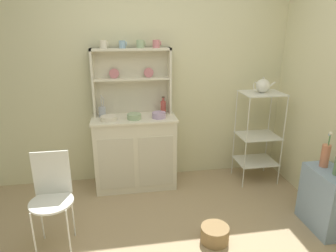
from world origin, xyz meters
TOP-DOWN VIEW (x-y plane):
  - wall_back at (0.00, 1.62)m, footprint 3.84×0.05m
  - hutch_cabinet at (-0.27, 1.37)m, footprint 0.95×0.45m
  - hutch_shelf_unit at (-0.27, 1.53)m, footprint 0.88×0.18m
  - bakers_rack at (1.21, 1.27)m, footprint 0.47×0.38m
  - side_shelf_blue at (1.44, 0.26)m, footprint 0.28×0.48m
  - wire_chair at (-1.02, 0.44)m, footprint 0.36×0.36m
  - floor_basket at (0.36, 0.23)m, footprint 0.25×0.25m
  - cup_cream_0 at (-0.55, 1.49)m, footprint 0.09×0.08m
  - cup_sky_1 at (-0.35, 1.49)m, footprint 0.08×0.07m
  - cup_sage_2 at (-0.16, 1.49)m, footprint 0.10×0.08m
  - cup_rose_3 at (0.01, 1.49)m, footprint 0.09×0.08m
  - bowl_mixing_large at (-0.54, 1.29)m, footprint 0.18×0.18m
  - bowl_floral_medium at (-0.27, 1.29)m, footprint 0.16×0.16m
  - bowl_cream_small at (0.01, 1.29)m, footprint 0.15×0.15m
  - jam_bottle at (0.08, 1.45)m, footprint 0.06×0.06m
  - utensil_jar at (-0.62, 1.45)m, footprint 0.08×0.08m
  - porcelain_teapot at (1.20, 1.27)m, footprint 0.25×0.16m
  - flower_vase at (1.44, 0.38)m, footprint 0.08×0.08m

SIDE VIEW (x-z plane):
  - floor_basket at x=0.36m, z-range 0.00..0.15m
  - side_shelf_blue at x=1.44m, z-range 0.00..0.58m
  - hutch_cabinet at x=-0.27m, z-range 0.01..0.87m
  - wire_chair at x=-1.02m, z-range 0.09..0.94m
  - bakers_rack at x=1.21m, z-range 0.11..1.21m
  - flower_vase at x=1.44m, z-range 0.53..0.88m
  - bowl_mixing_large at x=-0.54m, z-range 0.86..0.90m
  - bowl_floral_medium at x=-0.27m, z-range 0.86..0.92m
  - bowl_cream_small at x=0.01m, z-range 0.86..0.92m
  - utensil_jar at x=-0.62m, z-range 0.79..1.04m
  - jam_bottle at x=0.08m, z-range 0.84..1.04m
  - porcelain_teapot at x=1.20m, z-range 1.10..1.28m
  - wall_back at x=0.00m, z-range 0.00..2.50m
  - hutch_shelf_unit at x=-0.27m, z-range 0.91..1.66m
  - cup_sky_1 at x=-0.35m, z-range 1.61..1.69m
  - cup_sage_2 at x=-0.16m, z-range 1.61..1.69m
  - cup_rose_3 at x=0.01m, z-range 1.61..1.69m
  - cup_cream_0 at x=-0.55m, z-range 1.61..1.69m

